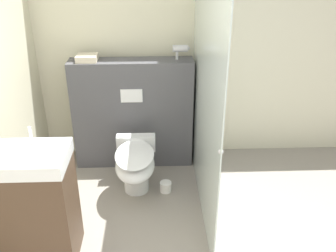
% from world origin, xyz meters
% --- Properties ---
extents(wall_back, '(8.00, 0.06, 2.50)m').
position_xyz_m(wall_back, '(0.00, 2.24, 1.25)').
color(wall_back, beige).
rests_on(wall_back, ground_plane).
extents(partition_panel, '(1.27, 0.27, 1.18)m').
position_xyz_m(partition_panel, '(-0.32, 2.00, 0.59)').
color(partition_panel, '#4C4C51').
rests_on(partition_panel, ground_plane).
extents(shower_glass, '(0.04, 1.81, 2.12)m').
position_xyz_m(shower_glass, '(0.34, 1.31, 1.06)').
color(shower_glass, silver).
rests_on(shower_glass, ground_plane).
extents(toilet, '(0.39, 0.66, 0.50)m').
position_xyz_m(toilet, '(-0.28, 1.40, 0.32)').
color(toilet, white).
rests_on(toilet, ground_plane).
extents(sink_vanity, '(0.54, 0.43, 1.08)m').
position_xyz_m(sink_vanity, '(-0.97, 0.62, 0.47)').
color(sink_vanity, '#473323').
rests_on(sink_vanity, ground_plane).
extents(hair_drier, '(0.18, 0.07, 0.15)m').
position_xyz_m(hair_drier, '(0.19, 2.00, 1.29)').
color(hair_drier, '#B7B7BC').
rests_on(hair_drier, partition_panel).
extents(folded_towel, '(0.20, 0.20, 0.06)m').
position_xyz_m(folded_towel, '(-0.75, 1.99, 1.21)').
color(folded_towel, beige).
rests_on(folded_towel, partition_panel).
extents(spare_toilet_roll, '(0.12, 0.12, 0.10)m').
position_xyz_m(spare_toilet_roll, '(0.01, 1.40, 0.05)').
color(spare_toilet_roll, white).
rests_on(spare_toilet_roll, ground_plane).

